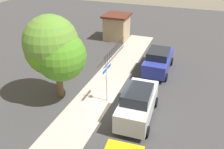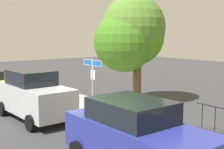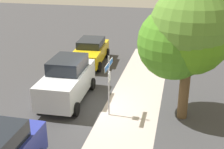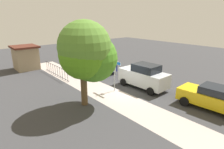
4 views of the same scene
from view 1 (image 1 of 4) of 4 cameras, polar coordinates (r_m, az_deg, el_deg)
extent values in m
plane|color=#38383A|center=(15.60, -0.60, -7.65)|extent=(60.00, 60.00, 0.00)
cube|color=#AEA199|center=(17.54, -2.26, -3.16)|extent=(24.00, 2.60, 0.00)
cylinder|color=#9EA0A5|center=(15.41, -1.25, -1.95)|extent=(0.07, 0.07, 2.78)
cube|color=#144799|center=(14.93, -1.29, 1.35)|extent=(1.37, 0.02, 0.22)
cube|color=white|center=(14.93, -1.28, 1.35)|extent=(1.40, 0.02, 0.25)
cube|color=silver|center=(15.20, -1.33, -0.48)|extent=(0.32, 0.02, 0.42)
cylinder|color=brown|center=(16.36, -12.44, -1.09)|extent=(0.43, 0.43, 2.61)
sphere|color=#427E1F|center=(14.92, -12.07, 4.35)|extent=(3.14, 3.14, 3.14)
sphere|color=#52812C|center=(14.98, -14.32, 7.40)|extent=(3.36, 3.36, 3.36)
sphere|color=#4D8A19|center=(15.18, -14.36, 5.82)|extent=(3.17, 3.17, 3.17)
cube|color=silver|center=(14.29, 6.13, -7.20)|extent=(4.35, 1.89, 1.16)
cube|color=black|center=(13.58, 6.08, -4.75)|extent=(2.11, 1.60, 0.62)
cylinder|color=black|center=(15.94, 4.14, -5.44)|extent=(0.65, 0.24, 0.64)
cylinder|color=black|center=(15.70, 10.33, -6.47)|extent=(0.65, 0.24, 0.64)
cylinder|color=black|center=(13.69, 0.98, -11.93)|extent=(0.65, 0.24, 0.64)
cylinder|color=black|center=(13.41, 8.30, -13.32)|extent=(0.65, 0.24, 0.64)
cube|color=#283296|center=(19.89, 10.96, 3.07)|extent=(4.45, 1.81, 1.04)
cube|color=black|center=(19.33, 11.03, 4.90)|extent=(2.14, 1.59, 0.57)
cylinder|color=black|center=(21.60, 9.23, 3.81)|extent=(0.64, 0.22, 0.64)
cylinder|color=black|center=(21.38, 13.95, 3.05)|extent=(0.64, 0.22, 0.64)
cylinder|color=black|center=(18.93, 7.30, 0.26)|extent=(0.64, 0.22, 0.64)
cylinder|color=black|center=(18.68, 12.67, -0.65)|extent=(0.64, 0.22, 0.64)
cylinder|color=black|center=(22.02, 0.74, 6.74)|extent=(5.48, 0.04, 0.04)
cylinder|color=black|center=(22.38, 0.73, 4.52)|extent=(5.48, 0.04, 0.04)
cylinder|color=black|center=(20.11, -1.63, 2.91)|extent=(0.03, 0.03, 1.05)
cylinder|color=black|center=(20.57, -1.06, 3.53)|extent=(0.03, 0.03, 1.05)
cylinder|color=black|center=(21.04, -0.52, 4.12)|extent=(0.03, 0.03, 1.05)
cylinder|color=black|center=(21.51, -0.01, 4.68)|extent=(0.03, 0.03, 1.05)
cylinder|color=black|center=(21.98, 0.49, 5.22)|extent=(0.03, 0.03, 1.05)
cylinder|color=black|center=(22.45, 0.97, 5.73)|extent=(0.03, 0.03, 1.05)
cylinder|color=black|center=(22.93, 1.42, 6.23)|extent=(0.03, 0.03, 1.05)
cylinder|color=black|center=(23.41, 1.86, 6.70)|extent=(0.03, 0.03, 1.05)
cylinder|color=black|center=(23.90, 2.29, 7.16)|extent=(0.03, 0.03, 1.05)
cylinder|color=black|center=(24.39, 2.69, 7.59)|extent=(0.03, 0.03, 1.05)
cube|color=#998466|center=(26.64, 1.13, 11.08)|extent=(2.52, 2.32, 2.50)
cube|color=#4C2319|center=(26.27, 1.16, 13.89)|extent=(2.88, 2.68, 0.20)
camera|label=2|loc=(24.22, 26.53, 12.20)|focal=48.48mm
camera|label=3|loc=(25.25, 2.54, 22.62)|focal=47.93mm
camera|label=4|loc=(14.74, -60.59, 0.41)|focal=29.93mm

